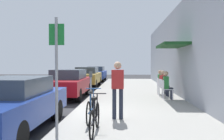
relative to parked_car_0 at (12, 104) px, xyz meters
The scene contains 18 objects.
ground_plane 2.23m from the parked_car_0, 58.57° to the left, with size 60.00×60.00×0.00m, color #2D2D30.
sidewalk_slab 5.11m from the parked_car_0, 48.60° to the left, with size 4.50×32.00×0.12m, color #9E9B93.
building_facade 7.09m from the parked_car_0, 33.57° to the left, with size 1.40×32.00×4.76m.
parked_car_0 is the anchor object (origin of this frame).
parked_car_1 6.25m from the parked_car_0, 90.00° to the left, with size 1.80×4.40×1.45m.
parked_car_2 12.30m from the parked_car_0, 90.00° to the left, with size 1.80×4.40×1.49m.
parked_car_3 18.00m from the parked_car_0, 90.00° to the left, with size 1.80×4.40×1.46m.
parking_meter 3.82m from the parked_car_0, 66.07° to the left, with size 0.12×0.10×1.32m.
street_sign 2.08m from the parked_car_0, 36.87° to the right, with size 0.32×0.06×2.60m.
bicycle_0 2.27m from the parked_car_0, 11.62° to the right, with size 0.46×1.71×0.90m.
bicycle_1 2.11m from the parked_car_0, 20.87° to the left, with size 0.46×1.71×0.90m.
cafe_chair_0 7.04m from the parked_car_0, 47.27° to the left, with size 0.45×0.45×0.87m.
seated_patron_0 7.08m from the parked_car_0, 46.91° to the left, with size 0.43×0.36×1.29m.
cafe_chair_1 7.78m from the parked_car_0, 52.07° to the left, with size 0.53×0.53×0.87m.
seated_patron_1 7.83m from the parked_car_0, 51.80° to the left, with size 0.49×0.44×1.29m.
cafe_chair_2 8.50m from the parked_car_0, 55.78° to the left, with size 0.45×0.45×0.87m.
seated_patron_2 8.53m from the parked_car_0, 55.45° to the left, with size 0.43×0.37×1.29m.
pedestrian_standing 2.93m from the parked_car_0, 22.03° to the left, with size 0.36×0.22×1.70m.
Camera 1 is at (1.82, -7.90, 1.78)m, focal length 39.13 mm.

